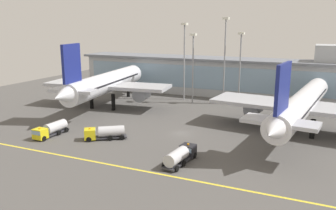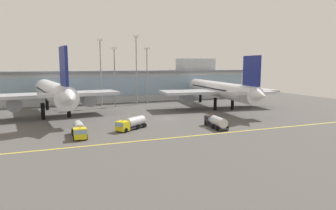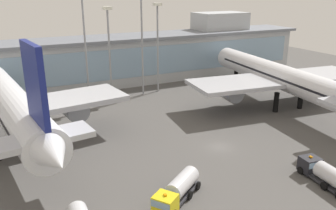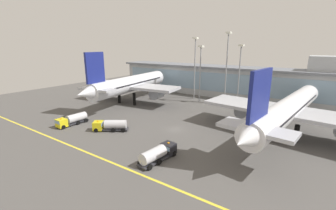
{
  "view_description": "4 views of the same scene",
  "coord_description": "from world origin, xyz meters",
  "views": [
    {
      "loc": [
        28.13,
        -70.52,
        24.46
      ],
      "look_at": [
        -5.1,
        3.88,
        5.43
      ],
      "focal_mm": 36.99,
      "sensor_mm": 36.0,
      "label": 1
    },
    {
      "loc": [
        -32.35,
        -80.85,
        15.56
      ],
      "look_at": [
        1.33,
        3.41,
        3.5
      ],
      "focal_mm": 32.68,
      "sensor_mm": 36.0,
      "label": 2
    },
    {
      "loc": [
        -31.89,
        -43.86,
        25.63
      ],
      "look_at": [
        -2.3,
        14.84,
        3.41
      ],
      "focal_mm": 37.22,
      "sensor_mm": 36.0,
      "label": 3
    },
    {
      "loc": [
        30.63,
        -48.31,
        21.88
      ],
      "look_at": [
        -6.09,
        5.28,
        4.71
      ],
      "focal_mm": 24.24,
      "sensor_mm": 36.0,
      "label": 4
    }
  ],
  "objects": [
    {
      "name": "apron_light_mast_far_east",
      "position": [
        0.46,
        34.23,
        17.07
      ],
      "size": [
        1.8,
        1.8,
        26.57
      ],
      "color": "gray",
      "rests_on": "ground"
    },
    {
      "name": "airliner_near_right",
      "position": [
        24.66,
        12.32,
        6.59
      ],
      "size": [
        42.44,
        57.56,
        18.05
      ],
      "rotation": [
        0.0,
        0.0,
        1.45
      ],
      "color": "black",
      "rests_on": "ground"
    },
    {
      "name": "apron_light_mast_centre",
      "position": [
        -8.75,
        31.13,
        14.44
      ],
      "size": [
        1.8,
        1.8,
        21.8
      ],
      "color": "gray",
      "rests_on": "ground"
    },
    {
      "name": "apron_light_mast_west",
      "position": [
        -13.14,
        34.9,
        16.19
      ],
      "size": [
        1.8,
        1.8,
        24.95
      ],
      "color": "gray",
      "rests_on": "ground"
    },
    {
      "name": "service_truck_far",
      "position": [
        -26.19,
        -13.63,
        1.51
      ],
      "size": [
        3.14,
        9.12,
        2.9
      ],
      "rotation": [
        0.0,
        0.0,
        4.68
      ],
      "color": "black",
      "rests_on": "ground"
    },
    {
      "name": "terminal_building",
      "position": [
        1.71,
        47.57,
        7.04
      ],
      "size": [
        115.23,
        14.0,
        18.24
      ],
      "color": "#ADB2B7",
      "rests_on": "ground"
    },
    {
      "name": "airliner_near_left",
      "position": [
        -30.39,
        15.25,
        7.28
      ],
      "size": [
        38.89,
        51.49,
        19.87
      ],
      "rotation": [
        0.0,
        0.0,
        1.69
      ],
      "color": "black",
      "rests_on": "ground"
    },
    {
      "name": "baggage_tug_near",
      "position": [
        6.3,
        -15.98,
        1.51
      ],
      "size": [
        3.71,
        9.25,
        2.9
      ],
      "rotation": [
        0.0,
        0.0,
        1.47
      ],
      "color": "black",
      "rests_on": "ground"
    },
    {
      "name": "apron_light_mast_east",
      "position": [
        5.09,
        35.24,
        14.64
      ],
      "size": [
        1.8,
        1.8,
        22.16
      ],
      "color": "gray",
      "rests_on": "ground"
    },
    {
      "name": "ground_plane",
      "position": [
        0.0,
        0.0,
        0.0
      ],
      "size": [
        180.0,
        180.0,
        0.0
      ],
      "primitive_type": "plane",
      "color": "#514F4C"
    },
    {
      "name": "fuel_tanker_truck",
      "position": [
        -13.92,
        -10.61,
        1.51
      ],
      "size": [
        8.81,
        7.17,
        2.9
      ],
      "rotation": [
        0.0,
        0.0,
        3.75
      ],
      "color": "black",
      "rests_on": "ground"
    },
    {
      "name": "taxiway_centreline_stripe",
      "position": [
        0.0,
        -22.0,
        0.01
      ],
      "size": [
        144.0,
        0.5,
        0.01
      ],
      "primitive_type": "cube",
      "color": "yellow",
      "rests_on": "ground"
    }
  ]
}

